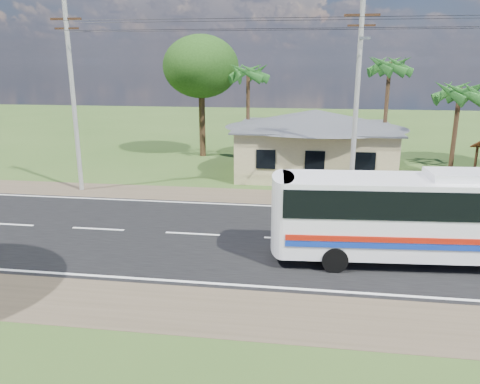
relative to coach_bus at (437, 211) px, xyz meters
name	(u,v)px	position (x,y,z in m)	size (l,w,h in m)	color
ground	(293,239)	(-5.43, 1.69, -2.08)	(120.00, 120.00, 0.00)	#2F4C1B
road	(293,239)	(-5.43, 1.69, -2.07)	(120.00, 16.00, 0.03)	black
house	(315,135)	(-4.43, 14.68, 0.56)	(12.40, 10.00, 5.00)	#C6B784
utility_poles	(350,96)	(-2.76, 8.17, 3.69)	(32.80, 2.22, 11.00)	#9E9E99
palm_near	(460,93)	(4.07, 12.69, 3.63)	(2.80, 2.80, 6.70)	#47301E
palm_mid	(390,67)	(0.57, 17.19, 5.08)	(2.80, 2.80, 8.20)	#47301E
palm_far	(248,73)	(-9.43, 17.69, 4.60)	(2.80, 2.80, 7.70)	#47301E
tree_behind_house	(201,67)	(-13.43, 19.69, 5.04)	(6.00, 6.00, 9.61)	#47301E
coach_bus	(437,211)	(0.00, 0.00, 0.00)	(11.86, 3.31, 3.64)	white
motorcycle	(318,190)	(-4.20, 8.45, -1.64)	(0.59, 1.68, 0.88)	black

